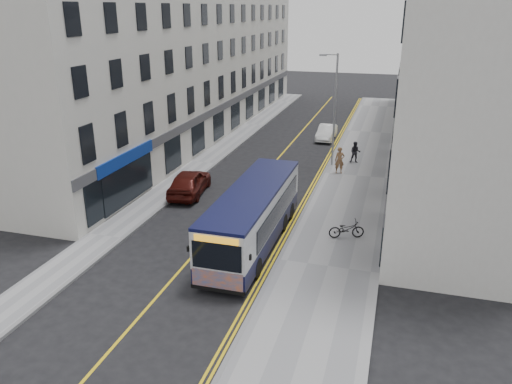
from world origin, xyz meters
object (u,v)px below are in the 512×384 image
Objects in this scene: pedestrian_near at (340,160)px; pedestrian_far at (355,152)px; car_maroon at (189,182)px; bicycle at (346,229)px; streetlamp at (334,106)px; city_bus at (253,215)px; car_white at (327,132)px.

pedestrian_far is (0.80, 2.82, -0.13)m from pedestrian_near.
bicycle is at bearing 152.03° from car_maroon.
streetlamp is 11.75m from car_maroon.
city_bus is 5.47× the size of pedestrian_near.
car_white is at bearing 91.97° from pedestrian_near.
bicycle is 0.97× the size of pedestrian_near.
car_maroon is (-5.78, 5.64, -0.80)m from city_bus.
pedestrian_far is 13.06m from car_maroon.
car_maroon is at bearing 135.73° from city_bus.
car_white is at bearing 101.04° from streetlamp.
pedestrian_far is at bearing -141.85° from car_maroon.
pedestrian_near reaches higher than pedestrian_far.
pedestrian_near reaches higher than car_white.
streetlamp is at bearing -78.05° from car_white.
car_maroon is (-10.07, 3.85, 0.20)m from bicycle.
car_white is at bearing -8.20° from bicycle.
bicycle is 0.38× the size of car_maroon.
city_bus is at bearing -89.84° from car_white.
pedestrian_near is at bearing -65.09° from streetlamp.
streetlamp is 5.09× the size of pedestrian_far.
streetlamp is at bearing 82.66° from city_bus.
bicycle is 10.79m from car_maroon.
pedestrian_far is 7.36m from car_white.
pedestrian_far is at bearing 62.29° from pedestrian_near.
streetlamp is 4.52× the size of bicycle.
city_bus is 2.59× the size of car_white.
car_white is (-1.50, 7.70, -3.75)m from streetlamp.
pedestrian_far is (-0.88, 13.11, 0.32)m from bicycle.
streetlamp is 8.69m from car_white.
pedestrian_near is at bearing -109.96° from pedestrian_far.
streetlamp reaches higher than city_bus.
car_white is at bearing 89.25° from city_bus.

